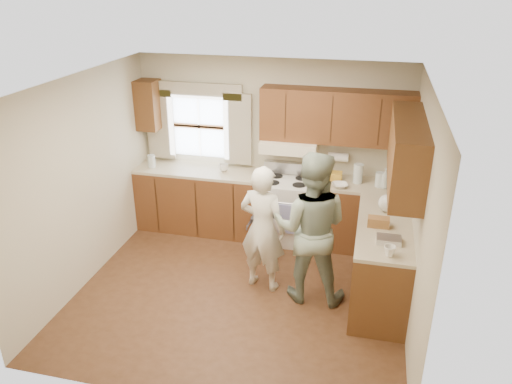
% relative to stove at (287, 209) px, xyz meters
% --- Properties ---
extents(room, '(3.80, 3.80, 3.80)m').
position_rel_stove_xyz_m(room, '(-0.30, -1.44, 0.78)').
color(room, '#432714').
rests_on(room, ground).
extents(kitchen_fixtures, '(3.80, 2.25, 2.15)m').
position_rel_stove_xyz_m(kitchen_fixtures, '(0.32, -0.36, 0.37)').
color(kitchen_fixtures, '#411F0D').
rests_on(kitchen_fixtures, ground).
extents(stove, '(0.76, 0.67, 1.07)m').
position_rel_stove_xyz_m(stove, '(0.00, 0.00, 0.00)').
color(stove, silver).
rests_on(stove, ground).
extents(woman_left, '(0.64, 0.49, 1.56)m').
position_rel_stove_xyz_m(woman_left, '(-0.07, -1.23, 0.31)').
color(woman_left, beige).
rests_on(woman_left, ground).
extents(woman_right, '(0.88, 0.69, 1.80)m').
position_rel_stove_xyz_m(woman_right, '(0.49, -1.31, 0.43)').
color(woman_right, '#2D473C').
rests_on(woman_right, ground).
extents(child, '(0.57, 0.36, 0.90)m').
position_rel_stove_xyz_m(child, '(-0.17, -0.59, -0.02)').
color(child, slate).
rests_on(child, ground).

